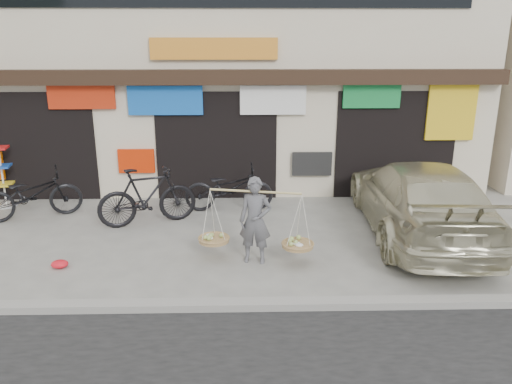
{
  "coord_description": "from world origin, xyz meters",
  "views": [
    {
      "loc": [
        0.69,
        -8.76,
        3.98
      ],
      "look_at": [
        0.93,
        0.9,
        0.95
      ],
      "focal_mm": 35.0,
      "sensor_mm": 36.0,
      "label": 1
    }
  ],
  "objects_px": {
    "street_vendor": "(255,224)",
    "display_rack": "(3,178)",
    "suv": "(418,198)",
    "bike_2": "(229,188)",
    "bike_1": "(147,196)",
    "bike_0": "(31,194)"
  },
  "relations": [
    {
      "from": "bike_1",
      "to": "display_rack",
      "type": "distance_m",
      "value": 3.93
    },
    {
      "from": "bike_1",
      "to": "bike_2",
      "type": "bearing_deg",
      "value": -83.0
    },
    {
      "from": "bike_2",
      "to": "suv",
      "type": "height_order",
      "value": "suv"
    },
    {
      "from": "street_vendor",
      "to": "bike_1",
      "type": "relative_size",
      "value": 0.97
    },
    {
      "from": "bike_2",
      "to": "display_rack",
      "type": "distance_m",
      "value": 5.48
    },
    {
      "from": "bike_2",
      "to": "street_vendor",
      "type": "bearing_deg",
      "value": -172.17
    },
    {
      "from": "suv",
      "to": "display_rack",
      "type": "bearing_deg",
      "value": -8.84
    },
    {
      "from": "bike_1",
      "to": "display_rack",
      "type": "height_order",
      "value": "display_rack"
    },
    {
      "from": "bike_2",
      "to": "suv",
      "type": "bearing_deg",
      "value": -114.23
    },
    {
      "from": "bike_0",
      "to": "bike_2",
      "type": "relative_size",
      "value": 1.05
    },
    {
      "from": "street_vendor",
      "to": "suv",
      "type": "xyz_separation_m",
      "value": [
        3.42,
        1.34,
        0.03
      ]
    },
    {
      "from": "street_vendor",
      "to": "bike_2",
      "type": "height_order",
      "value": "street_vendor"
    },
    {
      "from": "bike_0",
      "to": "bike_1",
      "type": "xyz_separation_m",
      "value": [
        2.69,
        -0.45,
        0.07
      ]
    },
    {
      "from": "bike_2",
      "to": "suv",
      "type": "relative_size",
      "value": 0.38
    },
    {
      "from": "street_vendor",
      "to": "display_rack",
      "type": "xyz_separation_m",
      "value": [
        -6.02,
        3.29,
        -0.02
      ]
    },
    {
      "from": "street_vendor",
      "to": "suv",
      "type": "height_order",
      "value": "street_vendor"
    },
    {
      "from": "suv",
      "to": "display_rack",
      "type": "xyz_separation_m",
      "value": [
        -9.44,
        1.94,
        -0.05
      ]
    },
    {
      "from": "bike_0",
      "to": "suv",
      "type": "relative_size",
      "value": 0.4
    },
    {
      "from": "bike_2",
      "to": "bike_1",
      "type": "bearing_deg",
      "value": 113.88
    },
    {
      "from": "bike_1",
      "to": "bike_2",
      "type": "distance_m",
      "value": 1.97
    },
    {
      "from": "bike_1",
      "to": "suv",
      "type": "xyz_separation_m",
      "value": [
        5.73,
        -0.64,
        0.12
      ]
    },
    {
      "from": "bike_0",
      "to": "display_rack",
      "type": "height_order",
      "value": "display_rack"
    }
  ]
}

